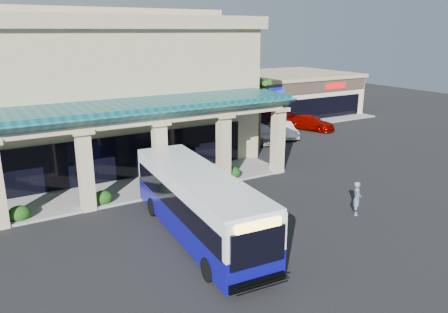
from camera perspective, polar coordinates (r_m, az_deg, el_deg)
ground at (r=24.70m, az=3.16°, el=-7.51°), size 110.00×110.00×0.00m
main_building at (r=35.26m, az=-23.15°, el=7.98°), size 30.80×14.80×11.35m
arcade at (r=26.87m, az=-19.59°, el=-0.03°), size 30.00×6.20×5.70m
strip_mall at (r=53.14m, az=4.87°, el=8.03°), size 22.50×12.50×4.90m
palm_0 at (r=37.10m, az=4.65°, el=5.85°), size 2.40×2.40×6.60m
palm_1 at (r=40.16m, az=3.32°, el=6.08°), size 2.40×2.40×5.80m
broadleaf_tree at (r=43.44m, az=-2.62°, el=6.19°), size 2.60×2.60×4.81m
transit_bus at (r=21.53m, az=-3.41°, el=-6.39°), size 3.62×12.04×3.32m
pedestrian at (r=25.37m, az=16.97°, el=-5.24°), size 0.80×0.83×1.91m
car_silver at (r=40.33m, az=4.86°, el=3.10°), size 2.70×5.15×1.67m
car_white at (r=42.40m, az=7.79°, el=3.51°), size 2.81×4.71×1.47m
car_red at (r=46.05m, az=11.19°, el=4.37°), size 3.91×5.56×1.49m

